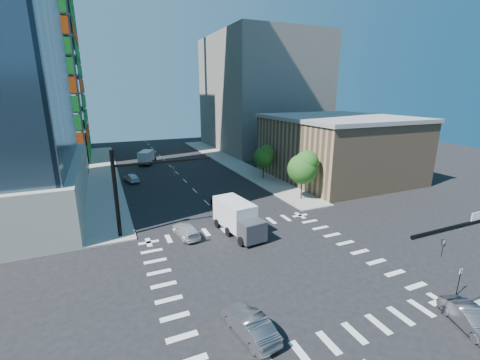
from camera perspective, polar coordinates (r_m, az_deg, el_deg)
ground at (r=28.77m, az=5.52°, el=-15.12°), size 160.00×160.00×0.00m
road_markings at (r=28.77m, az=5.52°, el=-15.12°), size 20.00×20.00×0.01m
sidewalk_ne at (r=67.89m, az=-1.56°, el=3.15°), size 5.00×60.00×0.15m
sidewalk_nw at (r=63.21m, az=-23.07°, el=0.96°), size 5.00×60.00×0.15m
construction_building at (r=85.38m, az=-35.91°, el=19.49°), size 25.16×34.50×70.60m
commercial_building at (r=58.05m, az=16.91°, el=5.63°), size 20.50×22.50×10.60m
bg_building_ne at (r=86.00m, az=3.76°, el=15.09°), size 24.00×30.00×28.00m
signal_mast_nw at (r=34.33m, az=-18.85°, el=-0.77°), size 10.20×0.40×9.00m
tree_south at (r=44.43m, az=11.29°, el=2.29°), size 4.16×4.16×6.82m
tree_north at (r=54.74m, az=4.38°, el=4.28°), size 3.54×3.52×5.78m
no_parking_sign at (r=29.34m, az=34.44°, el=-14.29°), size 0.30×0.06×2.20m
car_nb_right at (r=26.55m, az=35.74°, el=-19.40°), size 2.72×4.48×1.39m
car_nb_far at (r=41.54m, az=-1.80°, el=-4.03°), size 4.34×5.74×1.45m
car_sb_near at (r=34.19m, az=-9.58°, el=-8.81°), size 2.41×4.77×1.33m
car_sb_mid at (r=56.28m, az=-18.73°, el=0.39°), size 2.56×4.50×1.44m
car_sb_cross at (r=21.68m, az=1.73°, el=-24.29°), size 2.30×4.77×1.51m
box_truck_near at (r=33.87m, az=-0.10°, el=-7.28°), size 3.52×6.77×3.40m
box_truck_far at (r=69.28m, az=-16.11°, el=3.80°), size 4.32×5.90×2.85m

